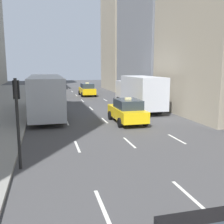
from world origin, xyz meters
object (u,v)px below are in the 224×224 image
(box_truck, at_px, (139,92))
(city_bus, at_px, (46,93))
(taxi_second, at_px, (127,111))
(taxi_lead, at_px, (87,90))
(traffic_light_pole, at_px, (17,109))

(box_truck, bearing_deg, city_bus, -179.32)
(taxi_second, distance_m, city_bus, 7.64)
(taxi_lead, distance_m, taxi_second, 18.28)
(taxi_second, relative_size, box_truck, 0.52)
(city_bus, relative_size, traffic_light_pole, 3.22)
(taxi_second, height_order, box_truck, box_truck)
(box_truck, xyz_separation_m, traffic_light_pole, (-9.55, -12.33, 0.70))
(taxi_lead, height_order, box_truck, box_truck)
(traffic_light_pole, bearing_deg, taxi_lead, 75.12)
(taxi_lead, bearing_deg, taxi_second, -90.00)
(city_bus, distance_m, traffic_light_pole, 12.29)
(taxi_lead, distance_m, city_bus, 14.35)
(taxi_second, distance_m, traffic_light_pole, 9.93)
(taxi_lead, height_order, traffic_light_pole, traffic_light_pole)
(taxi_lead, relative_size, city_bus, 0.38)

